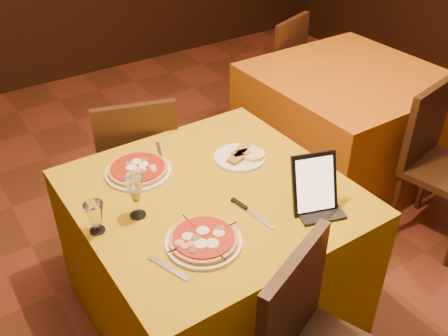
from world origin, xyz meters
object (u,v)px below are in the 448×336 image
chair_side_far (267,72)px  wine_glass (136,197)px  chair_main_far (137,162)px  water_glass (95,218)px  pizza_near (204,240)px  tablet (314,183)px  side_table (344,125)px  main_table (213,255)px  pizza_far (138,170)px

chair_side_far → wine_glass: 2.22m
chair_main_far → water_glass: 0.98m
chair_side_far → water_glass: (-1.89, -1.35, 0.36)m
chair_side_far → pizza_near: 2.30m
chair_side_far → tablet: tablet is taller
chair_main_far → tablet: size_ratio=3.73×
side_table → chair_main_far: 1.42m
chair_main_far → tablet: 1.22m
chair_main_far → wine_glass: (-0.33, -0.77, 0.39)m
main_table → pizza_near: pizza_near is taller
side_table → wine_glass: bearing=-163.2°
water_glass → tablet: size_ratio=0.53×
pizza_near → wine_glass: wine_glass is taller
main_table → chair_side_far: bearing=44.8°
pizza_far → main_table: bearing=-55.4°
chair_main_far → side_table: bearing=-173.0°
pizza_near → pizza_far: 0.55m
chair_side_far → wine_glass: bearing=18.3°
main_table → pizza_far: size_ratio=3.71×
chair_main_far → chair_side_far: same height
pizza_far → tablet: bearing=-51.8°
pizza_far → water_glass: size_ratio=2.28×
main_table → pizza_far: pizza_far is taller
side_table → pizza_near: size_ratio=3.83×
main_table → chair_main_far: bearing=90.0°
pizza_far → water_glass: 0.40m
pizza_far → tablet: 0.78m
chair_side_far → pizza_far: chair_side_far is taller
chair_side_far → water_glass: chair_side_far is taller
side_table → chair_side_far: chair_side_far is taller
chair_side_far → wine_glass: size_ratio=4.79×
pizza_near → tablet: tablet is taller
main_table → side_table: 1.49m
chair_main_far → pizza_far: (-0.20, -0.50, 0.31)m
side_table → pizza_far: size_ratio=3.71×
wine_glass → tablet: size_ratio=0.78×
side_table → water_glass: 2.01m
side_table → chair_main_far: (-1.39, 0.25, 0.08)m
chair_side_far → chair_main_far: bearing=2.8°
water_glass → pizza_near: bearing=-43.6°
chair_main_far → pizza_far: bearing=85.5°
side_table → wine_glass: size_ratio=5.79×
chair_main_far → water_glass: chair_main_far is taller
chair_main_far → chair_side_far: 1.51m
chair_side_far → water_glass: size_ratio=7.00×
tablet → water_glass: bearing=174.5°
wine_glass → tablet: tablet is taller
pizza_near → water_glass: 0.42m
wine_glass → water_glass: (-0.17, 0.00, -0.03)m
side_table → chair_main_far: chair_main_far is taller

